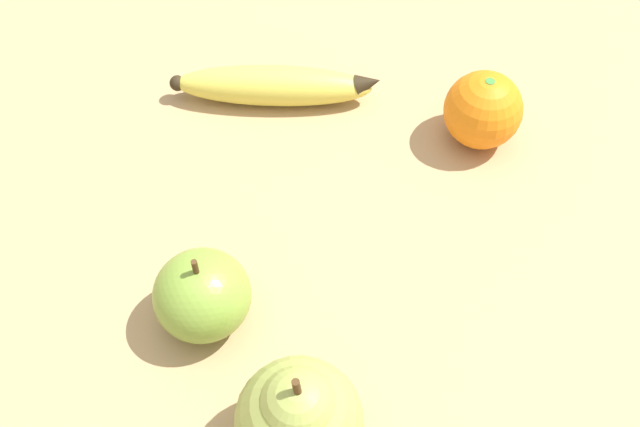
# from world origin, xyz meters

# --- Properties ---
(ground_plane) EXTENTS (3.00, 3.00, 0.00)m
(ground_plane) POSITION_xyz_m (0.00, 0.00, 0.00)
(ground_plane) COLOR tan
(banana) EXTENTS (0.13, 0.18, 0.04)m
(banana) POSITION_xyz_m (-0.02, -0.11, 0.02)
(banana) COLOR #DBCC4C
(banana) RESTS_ON ground_plane
(orange) EXTENTS (0.07, 0.07, 0.07)m
(orange) POSITION_xyz_m (-0.09, 0.07, 0.03)
(orange) COLOR orange
(orange) RESTS_ON ground_plane
(pear) EXTENTS (0.08, 0.08, 0.10)m
(pear) POSITION_xyz_m (0.23, 0.10, 0.05)
(pear) COLOR #99A84C
(pear) RESTS_ON ground_plane
(apple) EXTENTS (0.07, 0.07, 0.08)m
(apple) POSITION_xyz_m (0.19, -0.02, 0.03)
(apple) COLOR olive
(apple) RESTS_ON ground_plane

